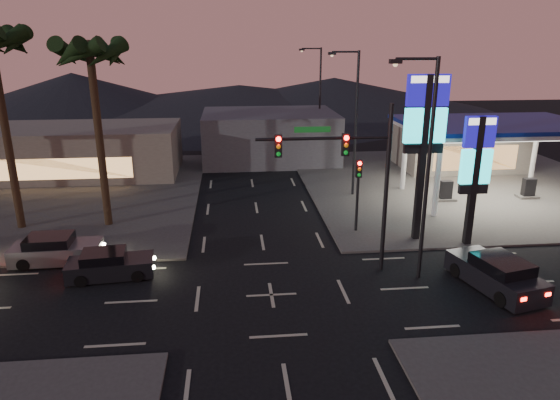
{
  "coord_description": "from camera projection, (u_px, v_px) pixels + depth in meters",
  "views": [
    {
      "loc": [
        -1.57,
        -19.42,
        10.61
      ],
      "look_at": [
        0.8,
        4.2,
        3.0
      ],
      "focal_mm": 32.0,
      "sensor_mm": 36.0,
      "label": 1
    }
  ],
  "objects": [
    {
      "name": "suv_station",
      "position": [
        496.0,
        274.0,
        22.15
      ],
      "size": [
        2.93,
        4.91,
        1.54
      ],
      "color": "black",
      "rests_on": "ground"
    },
    {
      "name": "gas_station",
      "position": [
        496.0,
        128.0,
        33.13
      ],
      "size": [
        12.2,
        8.2,
        5.47
      ],
      "color": "silver",
      "rests_on": "ground"
    },
    {
      "name": "convenience_store",
      "position": [
        460.0,
        146.0,
        42.79
      ],
      "size": [
        10.0,
        6.0,
        4.0
      ],
      "primitive_type": "cube",
      "color": "#726B5B",
      "rests_on": "ground"
    },
    {
      "name": "car_lane_a_front",
      "position": [
        109.0,
        265.0,
        23.27
      ],
      "size": [
        4.13,
        2.02,
        1.31
      ],
      "color": "black",
      "rests_on": "ground"
    },
    {
      "name": "traffic_signal_mast",
      "position": [
        350.0,
        166.0,
        22.43
      ],
      "size": [
        6.1,
        0.39,
        8.0
      ],
      "color": "black",
      "rests_on": "ground"
    },
    {
      "name": "building_far_mid",
      "position": [
        269.0,
        136.0,
        45.94
      ],
      "size": [
        12.0,
        9.0,
        4.4
      ],
      "primitive_type": "cube",
      "color": "#4C4C51",
      "rests_on": "ground"
    },
    {
      "name": "streetlight_near",
      "position": [
        425.0,
        159.0,
        21.64
      ],
      "size": [
        2.14,
        0.25,
        10.0
      ],
      "color": "black",
      "rests_on": "ground"
    },
    {
      "name": "streetlight_far",
      "position": [
        318.0,
        95.0,
        47.22
      ],
      "size": [
        2.14,
        0.25,
        10.0
      ],
      "color": "black",
      "rests_on": "ground"
    },
    {
      "name": "corner_lot_nw",
      "position": [
        29.0,
        196.0,
        35.41
      ],
      "size": [
        24.0,
        24.0,
        0.12
      ],
      "primitive_type": "cube",
      "color": "#47443F",
      "rests_on": "ground"
    },
    {
      "name": "pylon_sign_short",
      "position": [
        476.0,
        162.0,
        25.68
      ],
      "size": [
        1.6,
        0.35,
        7.0
      ],
      "color": "black",
      "rests_on": "ground"
    },
    {
      "name": "hill_left",
      "position": [
        74.0,
        93.0,
        75.35
      ],
      "size": [
        40.0,
        40.0,
        6.0
      ],
      "primitive_type": "cone",
      "color": "black",
      "rests_on": "ground"
    },
    {
      "name": "palm_a",
      "position": [
        91.0,
        63.0,
        27.06
      ],
      "size": [
        4.41,
        4.41,
        10.86
      ],
      "color": "black",
      "rests_on": "ground"
    },
    {
      "name": "corner_lot_ne",
      "position": [
        461.0,
        184.0,
        38.45
      ],
      "size": [
        24.0,
        24.0,
        0.12
      ],
      "primitive_type": "cube",
      "color": "#47443F",
      "rests_on": "ground"
    },
    {
      "name": "hill_right",
      "position": [
        334.0,
        94.0,
        79.3
      ],
      "size": [
        50.0,
        50.0,
        5.0
      ],
      "primitive_type": "cone",
      "color": "black",
      "rests_on": "ground"
    },
    {
      "name": "pylon_sign_tall",
      "position": [
        425.0,
        126.0,
        25.86
      ],
      "size": [
        2.2,
        0.35,
        9.0
      ],
      "color": "black",
      "rests_on": "ground"
    },
    {
      "name": "pedestal_signal",
      "position": [
        358.0,
        184.0,
        28.03
      ],
      "size": [
        0.32,
        0.39,
        4.3
      ],
      "color": "black",
      "rests_on": "ground"
    },
    {
      "name": "building_far_west",
      "position": [
        78.0,
        151.0,
        40.69
      ],
      "size": [
        16.0,
        8.0,
        4.0
      ],
      "primitive_type": "cube",
      "color": "#726B5B",
      "rests_on": "ground"
    },
    {
      "name": "streetlight_mid",
      "position": [
        353.0,
        116.0,
        33.95
      ],
      "size": [
        2.14,
        0.25,
        10.0
      ],
      "color": "black",
      "rests_on": "ground"
    },
    {
      "name": "car_lane_b_front",
      "position": [
        55.0,
        250.0,
        24.82
      ],
      "size": [
        4.42,
        1.97,
        1.42
      ],
      "color": "#5E5E61",
      "rests_on": "ground"
    },
    {
      "name": "ground",
      "position": [
        271.0,
        295.0,
        21.79
      ],
      "size": [
        140.0,
        140.0,
        0.0
      ],
      "primitive_type": "plane",
      "color": "black",
      "rests_on": "ground"
    },
    {
      "name": "hill_center",
      "position": [
        239.0,
        98.0,
        78.03
      ],
      "size": [
        60.0,
        60.0,
        4.0
      ],
      "primitive_type": "cone",
      "color": "black",
      "rests_on": "ground"
    }
  ]
}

